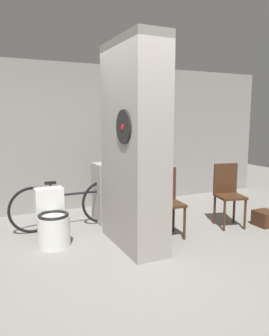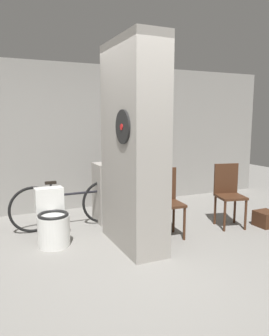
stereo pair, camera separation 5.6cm
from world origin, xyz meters
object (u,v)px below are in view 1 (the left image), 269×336
(chair_near_pillar, at_px, (166,199))
(bicycle, at_px, (69,205))
(bottle_tall, at_px, (121,156))
(toilet, at_px, (53,222))
(chair_by_doorway, at_px, (228,192))

(chair_near_pillar, distance_m, bicycle, 1.48)
(bottle_tall, bearing_deg, toilet, -155.91)
(chair_by_doorway, relative_size, bottle_tall, 2.91)
(toilet, bearing_deg, bicycle, 57.57)
(bottle_tall, bearing_deg, chair_by_doorway, -32.29)
(chair_near_pillar, height_order, bicycle, chair_near_pillar)
(bottle_tall, bearing_deg, chair_near_pillar, -70.16)
(chair_near_pillar, bearing_deg, bicycle, 146.93)
(toilet, xyz_separation_m, chair_by_doorway, (2.60, -0.35, 0.23))
(bicycle, relative_size, bottle_tall, 5.35)
(chair_by_doorway, height_order, bottle_tall, bottle_tall)
(bicycle, bearing_deg, chair_by_doorway, -22.37)
(bicycle, xyz_separation_m, bottle_tall, (0.84, -0.04, 0.70))
(chair_by_doorway, height_order, bicycle, chair_by_doorway)
(chair_by_doorway, bearing_deg, bicycle, 171.34)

